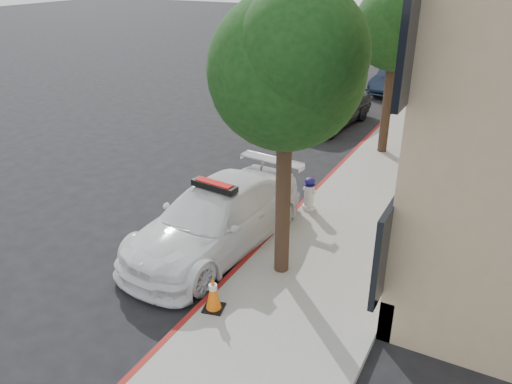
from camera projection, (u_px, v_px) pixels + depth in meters
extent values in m
plane|color=black|center=(215.00, 208.00, 13.33)|extent=(120.00, 120.00, 0.00)
cube|color=gray|center=(425.00, 124.00, 19.79)|extent=(3.20, 50.00, 0.15)
cube|color=maroon|center=(387.00, 119.00, 20.44)|extent=(0.12, 50.00, 0.15)
cylinder|color=black|center=(283.00, 198.00, 9.74)|extent=(0.30, 0.30, 3.30)
sphere|color=black|center=(286.00, 72.00, 8.70)|extent=(2.80, 2.80, 2.80)
sphere|color=black|center=(302.00, 52.00, 8.12)|extent=(2.24, 2.24, 2.24)
sphere|color=black|center=(275.00, 83.00, 9.21)|extent=(2.10, 2.10, 2.10)
cylinder|color=black|center=(387.00, 105.00, 16.17)|extent=(0.30, 0.30, 3.19)
sphere|color=black|center=(396.00, 27.00, 15.15)|extent=(2.60, 2.60, 2.60)
sphere|color=black|center=(409.00, 15.00, 14.58)|extent=(2.08, 2.08, 2.08)
sphere|color=black|center=(386.00, 36.00, 15.67)|extent=(1.95, 1.95, 1.95)
cylinder|color=black|center=(432.00, 61.00, 22.54)|extent=(0.30, 0.30, 3.41)
sphere|color=black|center=(441.00, 2.00, 21.47)|extent=(3.00, 3.00, 3.00)
sphere|color=black|center=(433.00, 8.00, 21.99)|extent=(2.25, 2.25, 2.25)
imported|color=white|center=(216.00, 218.00, 11.21)|extent=(2.59, 5.29, 1.48)
cube|color=black|center=(214.00, 186.00, 10.87)|extent=(1.12, 0.39, 0.14)
cube|color=#A50A07|center=(214.00, 183.00, 10.85)|extent=(0.92, 0.31, 0.06)
imported|color=black|center=(332.00, 106.00, 19.64)|extent=(2.34, 4.68, 1.53)
imported|color=black|center=(397.00, 78.00, 24.58)|extent=(1.90, 4.32, 1.38)
cylinder|color=silver|center=(309.00, 207.00, 12.93)|extent=(0.34, 0.34, 0.10)
cylinder|color=silver|center=(309.00, 195.00, 12.78)|extent=(0.25, 0.25, 0.58)
ellipsoid|color=navy|center=(310.00, 181.00, 12.62)|extent=(0.27, 0.27, 0.19)
cylinder|color=silver|center=(309.00, 190.00, 12.73)|extent=(0.37, 0.21, 0.10)
cylinder|color=silver|center=(309.00, 190.00, 12.73)|extent=(0.16, 0.21, 0.10)
cube|color=black|center=(214.00, 308.00, 9.24)|extent=(0.45, 0.45, 0.03)
cone|color=orange|center=(213.00, 292.00, 9.09)|extent=(0.29, 0.29, 0.68)
cylinder|color=white|center=(213.00, 287.00, 9.04)|extent=(0.15, 0.15, 0.10)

